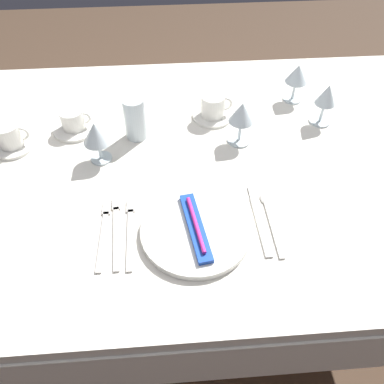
{
  "coord_description": "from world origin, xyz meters",
  "views": [
    {
      "loc": [
        -0.08,
        -0.86,
        1.52
      ],
      "look_at": [
        -0.02,
        -0.16,
        0.76
      ],
      "focal_mm": 36.79,
      "sensor_mm": 36.0,
      "label": 1
    }
  ],
  "objects_px": {
    "coffee_cup_right": "(10,135)",
    "wine_glass_centre": "(326,97)",
    "wine_glass_left": "(297,76)",
    "spoon_soup": "(270,216)",
    "fork_outer": "(130,230)",
    "drink_tumbler": "(135,121)",
    "coffee_cup_far": "(73,119)",
    "coffee_cup_left": "(214,105)",
    "wine_glass_far": "(96,134)",
    "fork_inner": "(116,229)",
    "dinner_knife": "(259,221)",
    "wine_glass_right": "(242,115)",
    "dinner_plate": "(196,231)",
    "toothbrush_package": "(196,227)",
    "fork_salad": "(104,232)"
  },
  "relations": [
    {
      "from": "fork_inner",
      "to": "dinner_knife",
      "type": "distance_m",
      "value": 0.36
    },
    {
      "from": "coffee_cup_left",
      "to": "fork_salad",
      "type": "bearing_deg",
      "value": -125.44
    },
    {
      "from": "toothbrush_package",
      "to": "fork_inner",
      "type": "xyz_separation_m",
      "value": [
        -0.2,
        0.03,
        -0.02
      ]
    },
    {
      "from": "dinner_plate",
      "to": "spoon_soup",
      "type": "relative_size",
      "value": 1.29
    },
    {
      "from": "coffee_cup_left",
      "to": "fork_outer",
      "type": "bearing_deg",
      "value": -119.62
    },
    {
      "from": "coffee_cup_right",
      "to": "toothbrush_package",
      "type": "bearing_deg",
      "value": -35.1
    },
    {
      "from": "fork_salad",
      "to": "wine_glass_centre",
      "type": "xyz_separation_m",
      "value": [
        0.66,
        0.4,
        0.09
      ]
    },
    {
      "from": "spoon_soup",
      "to": "coffee_cup_left",
      "type": "relative_size",
      "value": 2.06
    },
    {
      "from": "fork_outer",
      "to": "wine_glass_far",
      "type": "xyz_separation_m",
      "value": [
        -0.09,
        0.27,
        0.09
      ]
    },
    {
      "from": "fork_inner",
      "to": "wine_glass_right",
      "type": "height_order",
      "value": "wine_glass_right"
    },
    {
      "from": "spoon_soup",
      "to": "coffee_cup_right",
      "type": "xyz_separation_m",
      "value": [
        -0.72,
        0.33,
        0.04
      ]
    },
    {
      "from": "fork_salad",
      "to": "wine_glass_right",
      "type": "relative_size",
      "value": 1.55
    },
    {
      "from": "fork_salad",
      "to": "fork_outer",
      "type": "bearing_deg",
      "value": 0.38
    },
    {
      "from": "fork_inner",
      "to": "dinner_knife",
      "type": "bearing_deg",
      "value": -0.4
    },
    {
      "from": "toothbrush_package",
      "to": "coffee_cup_far",
      "type": "relative_size",
      "value": 2.27
    },
    {
      "from": "dinner_plate",
      "to": "wine_glass_centre",
      "type": "bearing_deg",
      "value": 43.74
    },
    {
      "from": "dinner_plate",
      "to": "toothbrush_package",
      "type": "height_order",
      "value": "toothbrush_package"
    },
    {
      "from": "spoon_soup",
      "to": "drink_tumbler",
      "type": "relative_size",
      "value": 1.57
    },
    {
      "from": "coffee_cup_right",
      "to": "wine_glass_centre",
      "type": "relative_size",
      "value": 0.71
    },
    {
      "from": "dinner_plate",
      "to": "coffee_cup_left",
      "type": "relative_size",
      "value": 2.66
    },
    {
      "from": "coffee_cup_left",
      "to": "coffee_cup_right",
      "type": "relative_size",
      "value": 1.05
    },
    {
      "from": "fork_inner",
      "to": "wine_glass_centre",
      "type": "height_order",
      "value": "wine_glass_centre"
    },
    {
      "from": "coffee_cup_right",
      "to": "wine_glass_far",
      "type": "height_order",
      "value": "wine_glass_far"
    },
    {
      "from": "dinner_knife",
      "to": "coffee_cup_left",
      "type": "xyz_separation_m",
      "value": [
        -0.07,
        0.45,
        0.04
      ]
    },
    {
      "from": "dinner_plate",
      "to": "fork_outer",
      "type": "bearing_deg",
      "value": 173.5
    },
    {
      "from": "coffee_cup_left",
      "to": "wine_glass_far",
      "type": "bearing_deg",
      "value": -152.74
    },
    {
      "from": "fork_outer",
      "to": "wine_glass_right",
      "type": "height_order",
      "value": "wine_glass_right"
    },
    {
      "from": "wine_glass_far",
      "to": "fork_inner",
      "type": "bearing_deg",
      "value": -77.77
    },
    {
      "from": "dinner_plate",
      "to": "dinner_knife",
      "type": "height_order",
      "value": "dinner_plate"
    },
    {
      "from": "fork_outer",
      "to": "fork_salad",
      "type": "distance_m",
      "value": 0.07
    },
    {
      "from": "coffee_cup_right",
      "to": "drink_tumbler",
      "type": "xyz_separation_m",
      "value": [
        0.37,
        0.02,
        0.01
      ]
    },
    {
      "from": "dinner_plate",
      "to": "spoon_soup",
      "type": "distance_m",
      "value": 0.2
    },
    {
      "from": "coffee_cup_left",
      "to": "fork_inner",
      "type": "bearing_deg",
      "value": -123.23
    },
    {
      "from": "dinner_plate",
      "to": "fork_salad",
      "type": "height_order",
      "value": "dinner_plate"
    },
    {
      "from": "fork_outer",
      "to": "coffee_cup_far",
      "type": "xyz_separation_m",
      "value": [
        -0.19,
        0.42,
        0.04
      ]
    },
    {
      "from": "drink_tumbler",
      "to": "fork_outer",
      "type": "bearing_deg",
      "value": -91.61
    },
    {
      "from": "dinner_knife",
      "to": "wine_glass_far",
      "type": "height_order",
      "value": "wine_glass_far"
    },
    {
      "from": "toothbrush_package",
      "to": "fork_outer",
      "type": "distance_m",
      "value": 0.16
    },
    {
      "from": "fork_inner",
      "to": "coffee_cup_right",
      "type": "distance_m",
      "value": 0.47
    },
    {
      "from": "fork_outer",
      "to": "drink_tumbler",
      "type": "relative_size",
      "value": 1.63
    },
    {
      "from": "wine_glass_right",
      "to": "drink_tumbler",
      "type": "relative_size",
      "value": 1.03
    },
    {
      "from": "drink_tumbler",
      "to": "spoon_soup",
      "type": "bearing_deg",
      "value": -45.64
    },
    {
      "from": "coffee_cup_far",
      "to": "wine_glass_right",
      "type": "relative_size",
      "value": 0.68
    },
    {
      "from": "fork_outer",
      "to": "coffee_cup_far",
      "type": "distance_m",
      "value": 0.46
    },
    {
      "from": "coffee_cup_far",
      "to": "fork_inner",
      "type": "bearing_deg",
      "value": -69.92
    },
    {
      "from": "dinner_knife",
      "to": "fork_outer",
      "type": "bearing_deg",
      "value": -179.19
    },
    {
      "from": "wine_glass_left",
      "to": "dinner_plate",
      "type": "bearing_deg",
      "value": -124.66
    },
    {
      "from": "fork_inner",
      "to": "drink_tumbler",
      "type": "xyz_separation_m",
      "value": [
        0.04,
        0.37,
        0.06
      ]
    },
    {
      "from": "wine_glass_left",
      "to": "spoon_soup",
      "type": "bearing_deg",
      "value": -110.04
    },
    {
      "from": "coffee_cup_right",
      "to": "coffee_cup_left",
      "type": "bearing_deg",
      "value": 9.53
    }
  ]
}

